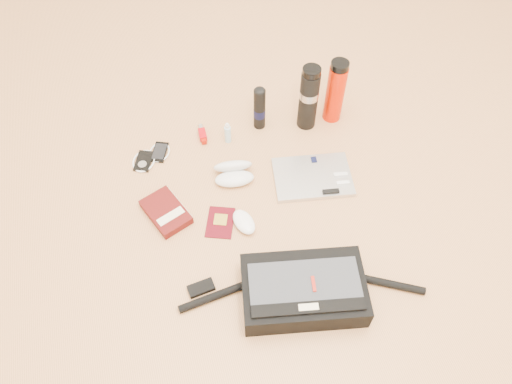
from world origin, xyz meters
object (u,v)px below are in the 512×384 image
(messenger_bag, at_px, (303,290))
(book, at_px, (166,212))
(laptop, at_px, (313,177))
(thermos_black, at_px, (309,98))
(thermos_red, at_px, (335,91))

(messenger_bag, height_order, book, messenger_bag)
(laptop, height_order, thermos_black, thermos_black)
(messenger_bag, relative_size, book, 3.70)
(messenger_bag, bearing_deg, thermos_black, 81.16)
(messenger_bag, distance_m, book, 0.59)
(messenger_bag, distance_m, thermos_black, 0.81)
(laptop, distance_m, thermos_black, 0.33)
(messenger_bag, relative_size, thermos_black, 2.71)
(book, distance_m, thermos_red, 0.84)
(thermos_black, bearing_deg, book, -156.19)
(book, bearing_deg, thermos_red, -0.14)
(thermos_red, bearing_deg, laptop, -123.28)
(laptop, relative_size, thermos_red, 1.13)
(messenger_bag, relative_size, laptop, 2.44)
(book, relative_size, thermos_black, 0.73)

